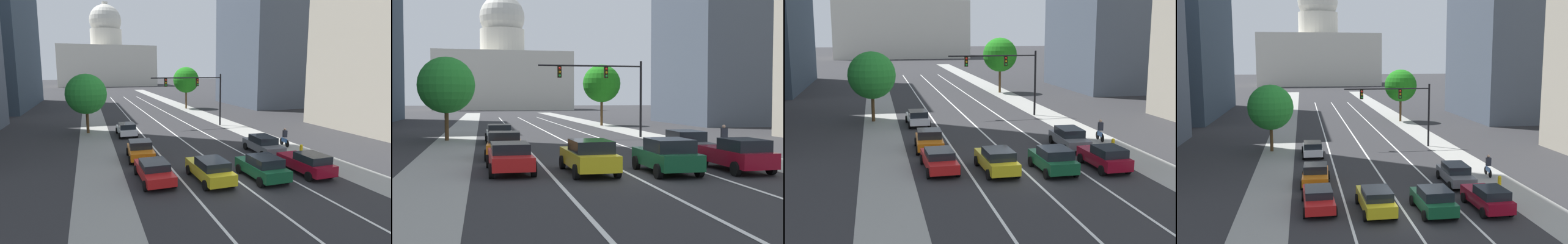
{
  "view_description": "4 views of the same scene",
  "coord_description": "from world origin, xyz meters",
  "views": [
    {
      "loc": [
        -8.89,
        -17.84,
        7.1
      ],
      "look_at": [
        0.88,
        11.62,
        2.09
      ],
      "focal_mm": 29.71,
      "sensor_mm": 36.0,
      "label": 1
    },
    {
      "loc": [
        -6.31,
        -20.43,
        3.32
      ],
      "look_at": [
        1.59,
        16.42,
        1.57
      ],
      "focal_mm": 45.23,
      "sensor_mm": 36.0,
      "label": 2
    },
    {
      "loc": [
        -8.89,
        -27.94,
        8.65
      ],
      "look_at": [
        -0.48,
        11.53,
        1.18
      ],
      "focal_mm": 45.74,
      "sensor_mm": 36.0,
      "label": 3
    },
    {
      "loc": [
        -5.96,
        -25.12,
        9.26
      ],
      "look_at": [
        0.42,
        15.81,
        3.38
      ],
      "focal_mm": 41.38,
      "sensor_mm": 36.0,
      "label": 4
    }
  ],
  "objects": [
    {
      "name": "car_orange",
      "position": [
        -5.13,
        7.58,
        0.76
      ],
      "size": [
        2.25,
        4.2,
        1.48
      ],
      "rotation": [
        0.0,
        0.0,
        1.52
      ],
      "color": "orange",
      "rests_on": "ground"
    },
    {
      "name": "traffic_signal_mast",
      "position": [
        4.25,
        20.39,
        4.82
      ],
      "size": [
        9.01,
        0.39,
        6.61
      ],
      "color": "black",
      "rests_on": "ground"
    },
    {
      "name": "office_tower_far_right",
      "position": [
        26.7,
        41.9,
        15.2
      ],
      "size": [
        15.76,
        20.12,
        30.33
      ],
      "color": "#4C5666",
      "rests_on": "ground"
    },
    {
      "name": "car_red",
      "position": [
        -5.13,
        2.0,
        0.72
      ],
      "size": [
        2.09,
        4.84,
        1.36
      ],
      "rotation": [
        0.0,
        0.0,
        1.59
      ],
      "color": "red",
      "rests_on": "ground"
    },
    {
      "name": "fire_hydrant",
      "position": [
        7.9,
        4.5,
        0.46
      ],
      "size": [
        0.26,
        0.35,
        0.91
      ],
      "color": "yellow",
      "rests_on": "ground"
    },
    {
      "name": "car_crimson",
      "position": [
        5.13,
        0.14,
        0.79
      ],
      "size": [
        2.04,
        4.43,
        1.53
      ],
      "rotation": [
        0.0,
        0.0,
        1.6
      ],
      "color": "maroon",
      "rests_on": "ground"
    },
    {
      "name": "street_tree_near_left",
      "position": [
        -9.12,
        20.25,
        4.44
      ],
      "size": [
        4.51,
        4.51,
        6.7
      ],
      "color": "#51381E",
      "rests_on": "ground"
    },
    {
      "name": "car_green",
      "position": [
        1.71,
        0.18,
        0.81
      ],
      "size": [
        2.12,
        4.24,
        1.58
      ],
      "rotation": [
        0.0,
        0.0,
        1.59
      ],
      "color": "#14512D",
      "rests_on": "ground"
    },
    {
      "name": "ground_plane",
      "position": [
        0.0,
        40.0,
        0.0
      ],
      "size": [
        400.0,
        400.0,
        0.0
      ],
      "primitive_type": "plane",
      "color": "#2B2B2D"
    },
    {
      "name": "lane_stripe_center",
      "position": [
        0.0,
        25.0,
        0.01
      ],
      "size": [
        0.16,
        90.0,
        0.01
      ],
      "primitive_type": "cube",
      "color": "white",
      "rests_on": "ground"
    },
    {
      "name": "capitol_building",
      "position": [
        0.0,
        137.12,
        12.03
      ],
      "size": [
        40.93,
        25.8,
        37.0
      ],
      "color": "beige",
      "rests_on": "ground"
    },
    {
      "name": "sidewalk_left",
      "position": [
        -8.42,
        35.0,
        0.01
      ],
      "size": [
        3.17,
        130.0,
        0.01
      ],
      "primitive_type": "cube",
      "color": "gray",
      "rests_on": "ground"
    },
    {
      "name": "lane_stripe_left",
      "position": [
        -3.42,
        25.0,
        0.01
      ],
      "size": [
        0.16,
        90.0,
        0.01
      ],
      "primitive_type": "cube",
      "color": "white",
      "rests_on": "ground"
    },
    {
      "name": "car_yellow",
      "position": [
        -1.71,
        0.85,
        0.79
      ],
      "size": [
        2.06,
        4.74,
        1.53
      ],
      "rotation": [
        0.0,
        0.0,
        1.59
      ],
      "color": "yellow",
      "rests_on": "ground"
    },
    {
      "name": "car_gray",
      "position": [
        5.13,
        6.03,
        0.79
      ],
      "size": [
        2.13,
        4.8,
        1.51
      ],
      "rotation": [
        0.0,
        0.0,
        1.53
      ],
      "color": "slate",
      "rests_on": "ground"
    },
    {
      "name": "lane_stripe_right",
      "position": [
        3.42,
        25.0,
        0.01
      ],
      "size": [
        0.16,
        90.0,
        0.01
      ],
      "primitive_type": "cube",
      "color": "white",
      "rests_on": "ground"
    },
    {
      "name": "cyclist",
      "position": [
        8.41,
        7.72,
        0.85
      ],
      "size": [
        0.38,
        1.7,
        1.72
      ],
      "rotation": [
        0.0,
        0.0,
        1.49
      ],
      "color": "black",
      "rests_on": "ground"
    },
    {
      "name": "sidewalk_right",
      "position": [
        8.42,
        35.0,
        0.01
      ],
      "size": [
        3.17,
        130.0,
        0.01
      ],
      "primitive_type": "cube",
      "color": "gray",
      "rests_on": "ground"
    },
    {
      "name": "car_white",
      "position": [
        -5.13,
        17.34,
        0.75
      ],
      "size": [
        2.03,
        4.57,
        1.43
      ],
      "rotation": [
        0.0,
        0.0,
        1.59
      ],
      "color": "silver",
      "rests_on": "ground"
    },
    {
      "name": "street_tree_near_right",
      "position": [
        8.31,
        39.56,
        5.28
      ],
      "size": [
        4.72,
        4.72,
        7.65
      ],
      "color": "#51381E",
      "rests_on": "ground"
    }
  ]
}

